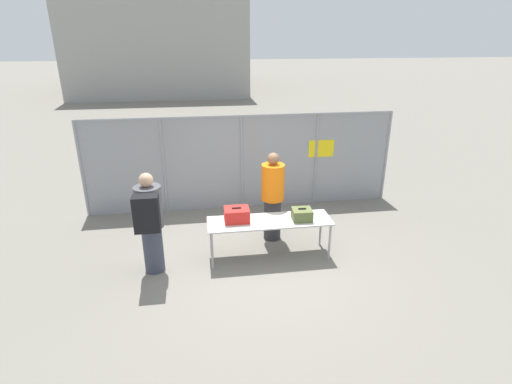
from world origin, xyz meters
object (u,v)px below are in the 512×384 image
at_px(traveler_hooded, 150,221).
at_px(security_worker_near, 273,196).
at_px(inspection_table, 270,223).
at_px(suitcase_olive, 302,214).
at_px(suitcase_red, 237,215).
at_px(utility_trailer, 281,164).

xyz_separation_m(traveler_hooded, security_worker_near, (2.23, 0.91, -0.06)).
relative_size(inspection_table, suitcase_olive, 6.19).
xyz_separation_m(suitcase_red, suitcase_olive, (1.16, -0.12, -0.02)).
height_order(suitcase_red, traveler_hooded, traveler_hooded).
height_order(inspection_table, traveler_hooded, traveler_hooded).
height_order(inspection_table, security_worker_near, security_worker_near).
relative_size(suitcase_red, suitcase_olive, 1.24).
xyz_separation_m(inspection_table, traveler_hooded, (-2.04, -0.22, 0.30)).
xyz_separation_m(inspection_table, security_worker_near, (0.18, 0.69, 0.24)).
relative_size(inspection_table, security_worker_near, 1.25).
bearing_deg(security_worker_near, utility_trailer, -97.96).
distance_m(suitcase_red, traveler_hooded, 1.50).
distance_m(suitcase_olive, utility_trailer, 4.39).
bearing_deg(traveler_hooded, inspection_table, -12.43).
height_order(suitcase_olive, security_worker_near, security_worker_near).
bearing_deg(utility_trailer, suitcase_red, -111.77).
bearing_deg(suitcase_red, traveler_hooded, -168.65).
bearing_deg(security_worker_near, inspection_table, 81.46).
xyz_separation_m(suitcase_red, utility_trailer, (1.68, 4.22, -0.46)).
bearing_deg(traveler_hooded, utility_trailer, 36.45).
relative_size(inspection_table, suitcase_red, 5.00).
height_order(inspection_table, suitcase_red, suitcase_red).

